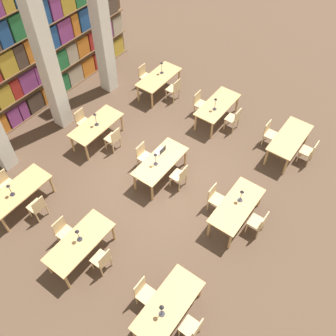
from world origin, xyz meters
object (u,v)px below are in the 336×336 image
(reading_table_7, at_px, (96,126))
(chair_16, at_px, (174,89))
(reading_table_4, at_px, (160,163))
(desk_lamp_5, at_px, (9,188))
(desk_lamp_6, at_px, (95,117))
(pillar_center, at_px, (43,47))
(reading_table_3, at_px, (80,243))
(reading_table_0, at_px, (168,306))
(laptop, at_px, (161,151))
(desk_lamp_3, at_px, (155,157))
(desk_lamp_2, at_px, (78,233))
(chair_4, at_px, (309,151))
(chair_10, at_px, (234,119))
(reading_table_6, at_px, (18,192))
(chair_13, at_px, (6,183))
(chair_14, at_px, (114,138))
(chair_8, at_px, (180,176))
(desk_lamp_0, at_px, (162,309))
(chair_2, at_px, (259,222))
(pillar_right, at_px, (99,14))
(reading_table_5, at_px, (218,106))
(chair_11, at_px, (200,103))
(chair_12, at_px, (37,207))
(chair_15, at_px, (83,121))
(reading_table_2, at_px, (290,139))
(chair_1, at_px, (144,292))
(chair_6, at_px, (102,260))
(chair_17, at_px, (145,75))
(chair_7, at_px, (64,231))
(reading_table_1, at_px, (237,207))
(chair_3, at_px, (215,198))
(chair_9, at_px, (144,155))
(chair_0, at_px, (193,328))
(desk_lamp_4, at_px, (215,102))
(desk_lamp_1, at_px, (242,194))
(chair_5, at_px, (269,133))

(reading_table_7, xyz_separation_m, chair_16, (3.28, -0.80, -0.17))
(reading_table_4, bearing_deg, reading_table_7, 89.48)
(desk_lamp_5, xyz_separation_m, desk_lamp_6, (3.46, 0.05, 0.03))
(pillar_center, xyz_separation_m, reading_table_3, (-3.35, -4.28, -2.35))
(reading_table_3, height_order, reading_table_4, same)
(reading_table_0, distance_m, chair_16, 8.09)
(laptop, bearing_deg, desk_lamp_3, 20.26)
(desk_lamp_5, bearing_deg, desk_lamp_2, -87.77)
(chair_4, height_order, chair_10, same)
(desk_lamp_2, xyz_separation_m, reading_table_6, (0.09, 2.53, -0.39))
(reading_table_0, bearing_deg, chair_13, 88.83)
(chair_14, height_order, desk_lamp_6, desk_lamp_6)
(chair_8, bearing_deg, desk_lamp_6, 90.36)
(desk_lamp_0, distance_m, chair_2, 3.68)
(chair_10, xyz_separation_m, chair_16, (0.10, 2.59, 0.00))
(pillar_center, bearing_deg, desk_lamp_5, -152.95)
(pillar_right, distance_m, reading_table_5, 5.01)
(reading_table_6, bearing_deg, chair_11, -16.70)
(desk_lamp_0, relative_size, desk_lamp_3, 1.01)
(reading_table_6, xyz_separation_m, chair_12, (0.03, -0.70, -0.17))
(pillar_right, height_order, desk_lamp_6, pillar_right)
(reading_table_3, xyz_separation_m, chair_13, (0.17, 3.26, -0.17))
(chair_11, height_order, desk_lamp_6, desk_lamp_6)
(reading_table_5, height_order, chair_15, chair_15)
(reading_table_2, relative_size, reading_table_5, 1.00)
(chair_1, xyz_separation_m, chair_14, (3.44, 4.01, 0.00))
(chair_6, bearing_deg, chair_17, 30.51)
(reading_table_5, xyz_separation_m, reading_table_7, (-3.22, 2.70, 0.00))
(chair_7, bearing_deg, desk_lamp_2, 90.40)
(reading_table_1, relative_size, chair_3, 2.13)
(reading_table_5, distance_m, chair_17, 3.29)
(chair_9, bearing_deg, desk_lamp_6, -89.39)
(pillar_center, xyz_separation_m, desk_lamp_3, (-0.14, -4.27, -1.94))
(desk_lamp_6, bearing_deg, pillar_right, 35.18)
(chair_0, relative_size, chair_14, 1.00)
(reading_table_3, relative_size, desk_lamp_4, 3.82)
(reading_table_4, height_order, reading_table_5, same)
(chair_2, height_order, desk_lamp_2, desk_lamp_2)
(desk_lamp_0, relative_size, desk_lamp_6, 0.95)
(chair_14, relative_size, desk_lamp_6, 1.77)
(chair_1, xyz_separation_m, desk_lamp_1, (3.52, -0.59, 0.56))
(reading_table_0, relative_size, reading_table_6, 1.00)
(pillar_center, bearing_deg, desk_lamp_6, -87.66)
(desk_lamp_0, relative_size, desk_lamp_2, 1.06)
(reading_table_1, distance_m, chair_11, 4.65)
(reading_table_0, height_order, reading_table_6, same)
(chair_5, xyz_separation_m, chair_17, (0.02, 5.29, 0.00))
(chair_5, relative_size, chair_13, 1.00)
(chair_9, xyz_separation_m, desk_lamp_4, (2.91, -0.78, 0.59))
(chair_14, bearing_deg, chair_10, -40.60)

